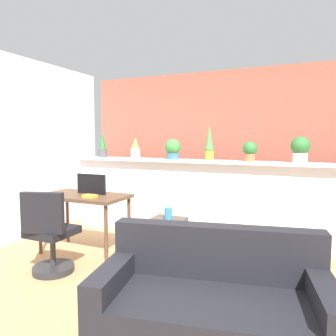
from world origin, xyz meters
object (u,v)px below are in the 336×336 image
at_px(couch, 212,309).
at_px(potted_plant_0, 103,146).
at_px(potted_plant_1, 135,148).
at_px(book_on_desk, 90,196).
at_px(tv_monitor, 91,184).
at_px(desk, 84,201).
at_px(office_chair, 50,239).
at_px(potted_plant_4, 250,151).
at_px(potted_plant_5, 300,149).
at_px(potted_plant_2, 173,149).
at_px(side_cube_shelf, 167,240).
at_px(vase_on_shelf, 168,213).
at_px(potted_plant_3, 209,145).

bearing_deg(couch, potted_plant_0, 137.83).
bearing_deg(potted_plant_1, book_on_desk, -85.32).
relative_size(potted_plant_1, tv_monitor, 0.78).
distance_m(desk, office_chair, 0.73).
bearing_deg(couch, potted_plant_4, 94.03).
height_order(potted_plant_4, potted_plant_5, potted_plant_5).
height_order(potted_plant_0, tv_monitor, potted_plant_0).
distance_m(potted_plant_0, potted_plant_2, 1.25).
relative_size(potted_plant_2, side_cube_shelf, 0.59).
bearing_deg(book_on_desk, potted_plant_0, 119.51).
xyz_separation_m(potted_plant_0, potted_plant_1, (0.63, -0.03, -0.04)).
bearing_deg(potted_plant_5, side_cube_shelf, -145.95).
bearing_deg(potted_plant_5, tv_monitor, -156.07).
height_order(potted_plant_0, potted_plant_1, potted_plant_0).
xyz_separation_m(potted_plant_0, potted_plant_4, (2.38, -0.03, -0.04)).
relative_size(potted_plant_5, vase_on_shelf, 2.28).
height_order(desk, side_cube_shelf, desk).
distance_m(tv_monitor, vase_on_shelf, 1.07).
bearing_deg(potted_plant_0, tv_monitor, -61.22).
bearing_deg(vase_on_shelf, couch, -55.11).
bearing_deg(office_chair, potted_plant_5, 37.36).
bearing_deg(potted_plant_2, potted_plant_3, 2.62).
distance_m(potted_plant_1, potted_plant_5, 2.36).
height_order(potted_plant_1, potted_plant_3, potted_plant_3).
height_order(office_chair, couch, office_chair).
xyz_separation_m(office_chair, vase_on_shelf, (1.00, 0.86, 0.18)).
xyz_separation_m(potted_plant_4, couch, (0.16, -2.27, -1.01)).
bearing_deg(potted_plant_5, potted_plant_0, 179.69).
bearing_deg(vase_on_shelf, tv_monitor, -173.91).
bearing_deg(tv_monitor, potted_plant_1, 88.05).
bearing_deg(potted_plant_3, potted_plant_2, -177.38).
distance_m(potted_plant_4, book_on_desk, 2.14).
height_order(potted_plant_0, couch, potted_plant_0).
relative_size(potted_plant_5, side_cube_shelf, 0.66).
relative_size(potted_plant_2, potted_plant_4, 1.11).
relative_size(potted_plant_5, office_chair, 0.36).
xyz_separation_m(potted_plant_3, side_cube_shelf, (-0.22, -0.98, -1.11)).
distance_m(vase_on_shelf, book_on_desk, 0.96).
xyz_separation_m(side_cube_shelf, couch, (0.95, -1.33, 0.03)).
distance_m(potted_plant_4, office_chair, 2.67).
bearing_deg(vase_on_shelf, potted_plant_3, 78.99).
xyz_separation_m(potted_plant_1, potted_plant_2, (0.62, 0.02, 0.00)).
bearing_deg(side_cube_shelf, book_on_desk, -158.87).
xyz_separation_m(potted_plant_4, office_chair, (-1.76, -1.80, -0.90)).
xyz_separation_m(potted_plant_2, office_chair, (-0.64, -1.82, -0.91)).
bearing_deg(potted_plant_3, book_on_desk, -129.22).
bearing_deg(side_cube_shelf, tv_monitor, -173.42).
height_order(potted_plant_4, tv_monitor, potted_plant_4).
distance_m(potted_plant_5, book_on_desk, 2.65).
bearing_deg(vase_on_shelf, desk, -170.04).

